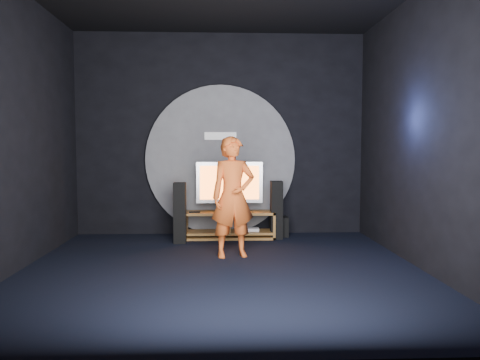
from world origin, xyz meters
The scene contains 14 objects.
floor centered at (0.00, 0.00, 0.00)m, with size 5.00×5.00×0.00m, color black.
back_wall centered at (0.00, 2.50, 1.75)m, with size 5.00×0.04×3.50m, color black.
front_wall centered at (0.00, -2.50, 1.75)m, with size 5.00×0.04×3.50m, color black.
left_wall centered at (-2.50, 0.00, 1.75)m, with size 0.04×5.00×3.50m, color black.
right_wall centered at (2.50, 0.00, 1.75)m, with size 0.04×5.00×3.50m, color black.
wall_disc_panel centered at (0.00, 2.44, 1.30)m, with size 2.60×0.11×2.60m.
media_console centered at (0.16, 2.05, 0.19)m, with size 1.50×0.45×0.45m.
tv centered at (0.15, 2.12, 0.90)m, with size 1.11×0.22×0.83m.
center_speaker centered at (0.15, 1.96, 0.53)m, with size 0.40×0.15×0.15m, color black.
remote centered at (-0.43, 1.93, 0.46)m, with size 0.18×0.05×0.02m, color black.
tower_speaker_left centered at (-0.65, 1.69, 0.48)m, with size 0.19×0.21×0.97m, color black.
tower_speaker_right centered at (0.93, 1.98, 0.48)m, with size 0.19×0.21×0.97m, color black.
subwoofer centered at (1.00, 2.20, 0.17)m, with size 0.30×0.30×0.33m, color black.
player centered at (0.17, 0.72, 0.84)m, with size 0.61×0.40×1.68m, color #D7541D.
Camera 1 is at (-0.02, -5.72, 1.52)m, focal length 35.00 mm.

